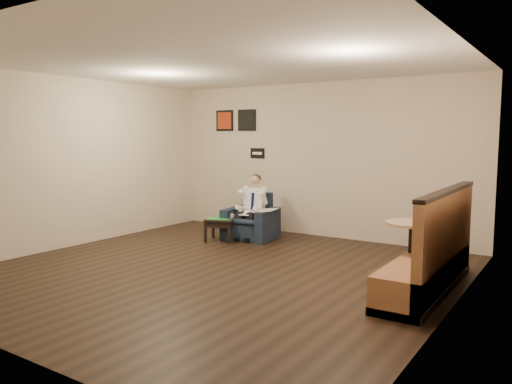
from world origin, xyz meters
The scene contains 18 objects.
ground centered at (0.00, 0.00, 0.00)m, with size 6.00×6.00×0.00m, color black.
wall_back centered at (0.00, 3.00, 1.40)m, with size 6.00×0.02×2.80m, color beige.
wall_left centered at (-3.00, 0.00, 1.40)m, with size 0.02×6.00×2.80m, color beige.
wall_right centered at (3.00, 0.00, 1.40)m, with size 0.02×6.00×2.80m, color beige.
ceiling centered at (0.00, 0.00, 2.80)m, with size 6.00×6.00×0.02m, color white.
seating_sign centered at (-1.30, 2.98, 1.50)m, with size 0.32×0.02×0.20m, color black.
art_print_left centered at (-2.10, 2.98, 2.15)m, with size 0.42×0.03×0.42m, color #B83716.
art_print_right centered at (-1.55, 2.98, 2.15)m, with size 0.42×0.03×0.42m, color black.
armchair centered at (-0.85, 2.09, 0.40)m, with size 0.83×0.83×0.80m, color black.
seated_man centered at (-0.84, 1.98, 0.55)m, with size 0.52×0.79×1.10m, color white, non-canonical shape.
lap_papers centered at (-0.83, 1.90, 0.49)m, with size 0.18×0.26×0.01m, color white.
newspaper centered at (-0.51, 2.05, 0.55)m, with size 0.35×0.44×0.01m, color silver.
side_table centered at (-1.19, 1.65, 0.20)m, with size 0.48×0.48×0.39m, color black.
green_folder centered at (-1.21, 1.62, 0.40)m, with size 0.39×0.28×0.01m, color green.
coffee_mug centered at (-1.08, 1.80, 0.43)m, with size 0.07×0.07×0.08m, color white.
smartphone centered at (-1.20, 1.79, 0.40)m, with size 0.12×0.06×0.01m, color black.
banquette centered at (2.59, 0.69, 0.60)m, with size 0.56×2.36×1.21m, color brown.
cafe_table centered at (2.38, 0.81, 0.40)m, with size 0.64×0.64×0.79m, color #A57B59.
Camera 1 is at (4.09, -5.23, 1.83)m, focal length 35.00 mm.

